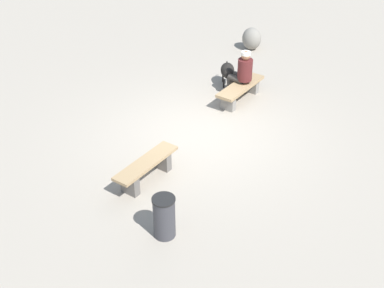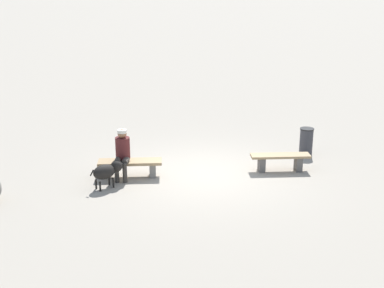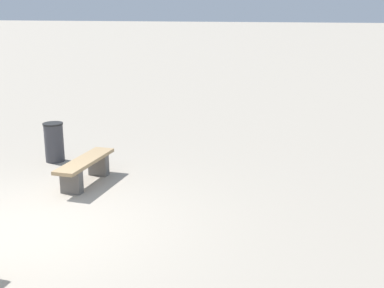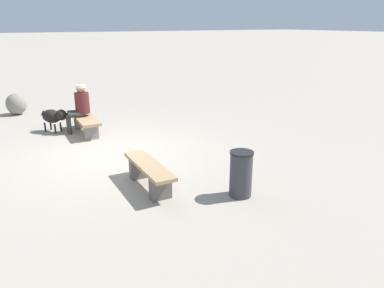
# 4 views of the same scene
# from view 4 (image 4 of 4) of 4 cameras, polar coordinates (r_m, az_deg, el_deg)

# --- Properties ---
(ground) EXTENTS (210.00, 210.00, 0.06)m
(ground) POSITION_cam_4_polar(r_m,az_deg,el_deg) (8.17, -12.43, -1.73)
(ground) COLOR #9E9384
(bench_left) EXTENTS (1.53, 0.42, 0.43)m
(bench_left) POSITION_cam_4_polar(r_m,az_deg,el_deg) (6.33, -6.70, -4.36)
(bench_left) COLOR #605B56
(bench_left) RESTS_ON ground
(bench_right) EXTENTS (1.59, 0.50, 0.42)m
(bench_right) POSITION_cam_4_polar(r_m,az_deg,el_deg) (9.78, -16.27, 3.31)
(bench_right) COLOR gray
(bench_right) RESTS_ON ground
(seated_person) EXTENTS (0.41, 0.63, 1.24)m
(seated_person) POSITION_cam_4_polar(r_m,az_deg,el_deg) (9.84, -17.10, 5.84)
(seated_person) COLOR #511E1E
(seated_person) RESTS_ON ground
(dog) EXTENTS (0.76, 0.63, 0.62)m
(dog) POSITION_cam_4_polar(r_m,az_deg,el_deg) (10.12, -20.70, 4.09)
(dog) COLOR black
(dog) RESTS_ON ground
(trash_bin) EXTENTS (0.39, 0.39, 0.77)m
(trash_bin) POSITION_cam_4_polar(r_m,az_deg,el_deg) (6.02, 7.62, -4.63)
(trash_bin) COLOR #38383D
(trash_bin) RESTS_ON ground
(boulder) EXTENTS (0.77, 0.79, 0.66)m
(boulder) POSITION_cam_4_polar(r_m,az_deg,el_deg) (12.57, -25.70, 5.62)
(boulder) COLOR gray
(boulder) RESTS_ON ground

